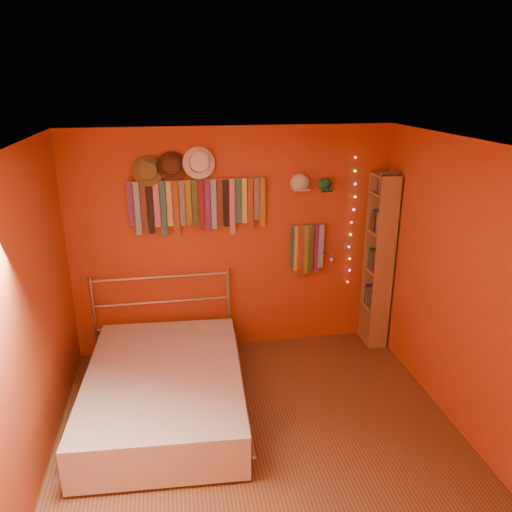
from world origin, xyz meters
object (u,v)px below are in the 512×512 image
tie_rack (198,204)px  bookshelf (382,260)px  bed (165,389)px  reading_lamp (331,259)px

tie_rack → bookshelf: (2.03, -0.16, -0.70)m
bed → reading_lamp: bearing=28.9°
bookshelf → bed: (-2.46, -0.91, -0.79)m
reading_lamp → bed: (-1.85, -0.89, -0.86)m
reading_lamp → bookshelf: 0.62m
reading_lamp → bed: reading_lamp is taller
bookshelf → bed: size_ratio=0.96×
reading_lamp → tie_rack: bearing=173.0°
tie_rack → bed: (-0.43, -1.07, -1.49)m
reading_lamp → bookshelf: bearing=1.9°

